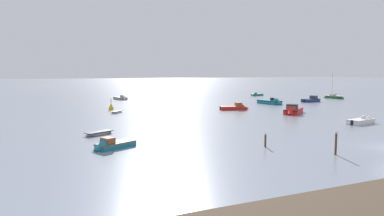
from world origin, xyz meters
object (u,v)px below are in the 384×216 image
motorboat_moored_1 (256,95)px  channel_buoy (111,107)px  mooring_post_near (336,144)px  motorboat_moored_7 (110,146)px  motorboat_moored_4 (122,99)px  mooring_post_right (265,140)px  motorboat_moored_5 (313,100)px  motorboat_moored_3 (237,108)px  rowboat_moored_0 (99,133)px  rowboat_moored_1 (117,112)px  motorboat_moored_0 (364,121)px  motorboat_moored_6 (272,103)px  motorboat_moored_2 (292,112)px  sailboat_moored_1 (334,97)px

motorboat_moored_1 → channel_buoy: bearing=7.8°
motorboat_moored_1 → mooring_post_near: size_ratio=2.27×
motorboat_moored_7 → mooring_post_near: mooring_post_near is taller
motorboat_moored_4 → mooring_post_right: (0.84, -60.78, 0.35)m
motorboat_moored_5 → mooring_post_right: motorboat_moored_5 is taller
motorboat_moored_4 → mooring_post_near: mooring_post_near is taller
motorboat_moored_3 → mooring_post_near: size_ratio=2.68×
mooring_post_right → rowboat_moored_0: bearing=136.9°
rowboat_moored_0 → motorboat_moored_7: (-0.14, -7.68, 0.10)m
rowboat_moored_1 → motorboat_moored_1: bearing=-19.9°
motorboat_moored_4 → motorboat_moored_0: bearing=9.8°
motorboat_moored_5 → motorboat_moored_4: bearing=137.5°
channel_buoy → motorboat_moored_0: bearing=-47.1°
motorboat_moored_3 → mooring_post_near: bearing=-91.0°
rowboat_moored_1 → mooring_post_near: mooring_post_near is taller
rowboat_moored_1 → motorboat_moored_3: 21.99m
motorboat_moored_6 → mooring_post_near: mooring_post_near is taller
motorboat_moored_7 → channel_buoy: (6.04, 33.29, 0.21)m
motorboat_moored_2 → motorboat_moored_5: (20.78, 17.61, -0.05)m
motorboat_moored_4 → motorboat_moored_2: bearing=13.3°
rowboat_moored_1 → mooring_post_near: size_ratio=1.43×
channel_buoy → motorboat_moored_5: bearing=-1.3°
mooring_post_right → motorboat_moored_5: bearing=42.7°
rowboat_moored_1 → motorboat_moored_6: (34.66, 2.84, 0.18)m
motorboat_moored_0 → motorboat_moored_1: (17.80, 52.61, -0.02)m
motorboat_moored_2 → motorboat_moored_4: size_ratio=1.13×
channel_buoy → motorboat_moored_7: bearing=-100.3°
motorboat_moored_2 → motorboat_moored_5: motorboat_moored_2 is taller
motorboat_moored_6 → motorboat_moored_1: bearing=146.7°
motorboat_moored_3 → sailboat_moored_1: bearing=36.8°
motorboat_moored_3 → sailboat_moored_1: (38.92, 14.51, 0.01)m
motorboat_moored_1 → channel_buoy: channel_buoy is taller
motorboat_moored_7 → motorboat_moored_1: bearing=-160.3°
motorboat_moored_1 → mooring_post_right: mooring_post_right is taller
motorboat_moored_0 → rowboat_moored_0: motorboat_moored_0 is taller
rowboat_moored_1 → mooring_post_right: mooring_post_right is taller
motorboat_moored_0 → rowboat_moored_0: size_ratio=1.47×
motorboat_moored_4 → motorboat_moored_5: motorboat_moored_5 is taller
motorboat_moored_0 → sailboat_moored_1: bearing=37.2°
motorboat_moored_5 → motorboat_moored_7: (-53.63, -32.18, -0.08)m
sailboat_moored_1 → mooring_post_right: (-53.02, -43.22, 0.29)m
motorboat_moored_3 → mooring_post_near: 35.27m
motorboat_moored_0 → mooring_post_right: mooring_post_right is taller
motorboat_moored_0 → motorboat_moored_3: size_ratio=0.92×
motorboat_moored_7 → mooring_post_right: size_ratio=3.25×
rowboat_moored_1 → channel_buoy: bearing=39.5°
rowboat_moored_0 → motorboat_moored_3: bearing=1.9°
motorboat_moored_0 → motorboat_moored_1: size_ratio=1.08×
motorboat_moored_2 → mooring_post_right: 27.38m
motorboat_moored_3 → channel_buoy: bearing=172.7°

